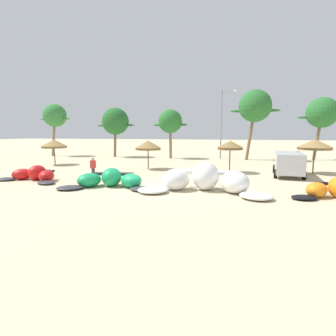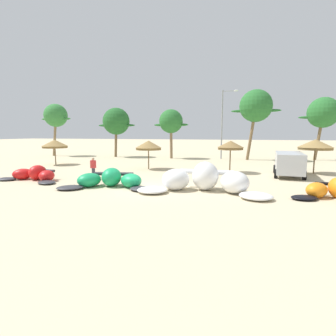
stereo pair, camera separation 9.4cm
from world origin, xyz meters
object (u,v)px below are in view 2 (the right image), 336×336
at_px(parked_van, 289,162).
at_px(palm_leftmost, 56,116).
at_px(palm_left, 116,122).
at_px(lamppost_west, 223,121).
at_px(kite_left, 110,180).
at_px(kite_far_left, 35,175).
at_px(palm_center_right, 323,113).
at_px(palm_left_of_gap, 171,122).
at_px(beach_umbrella_near_van, 55,144).
at_px(beach_umbrella_middle, 148,145).
at_px(person_near_kites, 93,168).
at_px(beach_umbrella_near_palms, 231,145).
at_px(beach_umbrella_outermost, 315,145).
at_px(kite_left_of_center, 204,180).
at_px(palm_center_left, 256,106).

height_order(parked_van, palm_leftmost, palm_leftmost).
height_order(palm_left, lamppost_west, lamppost_west).
bearing_deg(kite_left, parked_van, 34.63).
distance_m(kite_far_left, palm_center_right, 32.65).
bearing_deg(palm_left_of_gap, beach_umbrella_near_van, -133.63).
distance_m(kite_far_left, parked_van, 19.27).
bearing_deg(beach_umbrella_middle, palm_left_of_gap, 94.42).
distance_m(parked_van, person_near_kites, 15.11).
height_order(beach_umbrella_near_van, person_near_kites, beach_umbrella_near_van).
bearing_deg(lamppost_west, beach_umbrella_near_palms, -82.74).
height_order(person_near_kites, palm_leftmost, palm_leftmost).
bearing_deg(person_near_kites, beach_umbrella_near_van, 141.71).
distance_m(beach_umbrella_near_palms, lamppost_west, 12.84).
bearing_deg(parked_van, kite_left, -145.37).
distance_m(kite_far_left, beach_umbrella_near_van, 10.06).
height_order(palm_leftmost, palm_left, palm_leftmost).
xyz_separation_m(beach_umbrella_near_van, beach_umbrella_middle, (10.85, -0.58, 0.00)).
bearing_deg(kite_far_left, beach_umbrella_outermost, 24.24).
height_order(kite_left, kite_left_of_center, kite_left_of_center).
bearing_deg(parked_van, lamppost_west, 115.48).
relative_size(beach_umbrella_middle, palm_center_right, 0.35).
relative_size(beach_umbrella_outermost, person_near_kites, 1.77).
bearing_deg(lamppost_west, beach_umbrella_near_van, -145.19).
bearing_deg(palm_left, person_near_kites, -68.29).
bearing_deg(beach_umbrella_near_van, beach_umbrella_outermost, 1.21).
bearing_deg(beach_umbrella_near_palms, kite_left_of_center, -97.42).
bearing_deg(beach_umbrella_outermost, palm_center_left, 112.70).
bearing_deg(palm_left, beach_umbrella_near_palms, -34.72).
height_order(kite_far_left, beach_umbrella_near_palms, beach_umbrella_near_palms).
relative_size(palm_leftmost, palm_left, 1.10).
bearing_deg(beach_umbrella_middle, kite_left_of_center, -51.97).
relative_size(palm_leftmost, palm_center_left, 0.88).
height_order(beach_umbrella_middle, palm_left_of_gap, palm_left_of_gap).
bearing_deg(kite_left_of_center, palm_leftmost, 143.22).
bearing_deg(palm_leftmost, beach_umbrella_near_van, -52.46).
distance_m(palm_left, lamppost_west, 14.85).
relative_size(beach_umbrella_outermost, lamppost_west, 0.32).
xyz_separation_m(palm_left, palm_center_left, (18.75, 0.56, 1.66)).
relative_size(parked_van, lamppost_west, 0.57).
bearing_deg(kite_far_left, palm_center_right, 42.65).
height_order(kite_far_left, beach_umbrella_near_van, beach_umbrella_near_van).
xyz_separation_m(parked_van, person_near_kites, (-13.94, -5.81, -0.27)).
xyz_separation_m(kite_far_left, beach_umbrella_outermost, (20.06, 9.03, 2.03)).
bearing_deg(palm_center_right, parked_van, -111.79).
distance_m(kite_left_of_center, beach_umbrella_near_van, 19.48).
bearing_deg(palm_leftmost, beach_umbrella_near_palms, -22.14).
height_order(kite_left_of_center, beach_umbrella_near_palms, beach_umbrella_near_palms).
xyz_separation_m(kite_left_of_center, lamppost_west, (-0.54, 20.47, 4.36)).
relative_size(beach_umbrella_near_van, parked_van, 0.53).
bearing_deg(beach_umbrella_near_van, palm_left_of_gap, 46.37).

